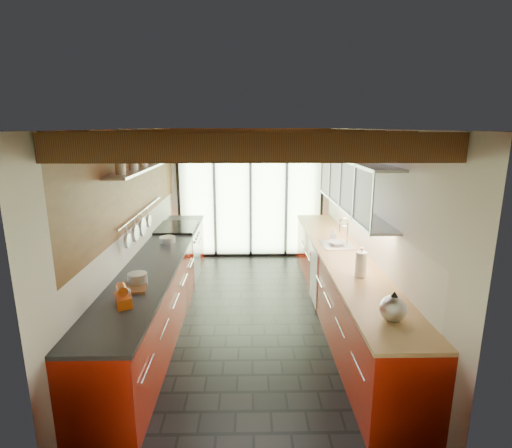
% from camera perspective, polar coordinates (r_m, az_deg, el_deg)
% --- Properties ---
extents(ground, '(5.50, 5.50, 0.00)m').
position_cam_1_polar(ground, '(5.87, -0.63, -12.89)').
color(ground, black).
rests_on(ground, ground).
extents(room_shell, '(5.50, 5.50, 5.50)m').
position_cam_1_polar(room_shell, '(5.34, -0.67, 3.19)').
color(room_shell, silver).
rests_on(room_shell, ground).
extents(ceiling_beams, '(3.14, 5.06, 4.90)m').
position_cam_1_polar(ceiling_beams, '(5.63, -0.72, 12.02)').
color(ceiling_beams, '#593316').
rests_on(ceiling_beams, ground).
extents(glass_door, '(2.95, 0.10, 2.90)m').
position_cam_1_polar(glass_door, '(8.00, -0.80, 6.76)').
color(glass_door, '#C6EAAD').
rests_on(glass_door, ground).
extents(left_counter, '(0.68, 5.00, 0.92)m').
position_cam_1_polar(left_counter, '(5.81, -13.46, -8.58)').
color(left_counter, '#9B1707').
rests_on(left_counter, ground).
extents(range_stove, '(0.66, 0.90, 0.97)m').
position_cam_1_polar(range_stove, '(7.14, -11.03, -4.13)').
color(range_stove, silver).
rests_on(range_stove, ground).
extents(right_counter, '(0.68, 5.00, 0.92)m').
position_cam_1_polar(right_counter, '(5.83, 12.13, -8.45)').
color(right_counter, '#9B1707').
rests_on(right_counter, ground).
extents(sink_assembly, '(0.45, 0.52, 0.43)m').
position_cam_1_polar(sink_assembly, '(6.03, 11.65, -2.63)').
color(sink_assembly, silver).
rests_on(sink_assembly, right_counter).
extents(upper_cabinets_right, '(0.34, 3.00, 3.00)m').
position_cam_1_polar(upper_cabinets_right, '(5.79, 13.68, 5.60)').
color(upper_cabinets_right, silver).
rests_on(upper_cabinets_right, ground).
extents(left_wall_fixtures, '(0.28, 2.60, 0.96)m').
position_cam_1_polar(left_wall_fixtures, '(5.63, -15.86, 5.56)').
color(left_wall_fixtures, silver).
rests_on(left_wall_fixtures, ground).
extents(stand_mixer, '(0.23, 0.28, 0.23)m').
position_cam_1_polar(stand_mixer, '(4.18, -18.44, -9.81)').
color(stand_mixer, '#BF470F').
rests_on(stand_mixer, left_counter).
extents(pot_large, '(0.25, 0.25, 0.14)m').
position_cam_1_polar(pot_large, '(4.65, -16.56, -7.56)').
color(pot_large, silver).
rests_on(pot_large, left_counter).
extents(pot_small, '(0.30, 0.30, 0.09)m').
position_cam_1_polar(pot_small, '(6.19, -12.54, -2.21)').
color(pot_small, silver).
rests_on(pot_small, left_counter).
extents(cutting_board, '(0.29, 0.37, 0.03)m').
position_cam_1_polar(cutting_board, '(4.57, -16.87, -8.67)').
color(cutting_board, brown).
rests_on(cutting_board, left_counter).
extents(kettle, '(0.30, 0.33, 0.29)m').
position_cam_1_polar(kettle, '(3.88, 19.03, -11.13)').
color(kettle, silver).
rests_on(kettle, right_counter).
extents(paper_towel, '(0.15, 0.15, 0.35)m').
position_cam_1_polar(paper_towel, '(4.82, 14.76, -5.63)').
color(paper_towel, white).
rests_on(paper_towel, right_counter).
extents(soap_bottle, '(0.09, 0.09, 0.19)m').
position_cam_1_polar(soap_bottle, '(6.27, 11.00, -1.46)').
color(soap_bottle, silver).
rests_on(soap_bottle, right_counter).
extents(bowl, '(0.29, 0.29, 0.06)m').
position_cam_1_polar(bowl, '(6.04, 11.48, -2.72)').
color(bowl, silver).
rests_on(bowl, right_counter).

